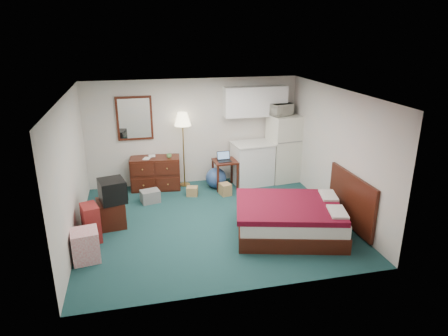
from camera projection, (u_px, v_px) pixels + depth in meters
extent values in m
cube|color=#12373C|center=(213.00, 221.00, 7.81)|extent=(5.00, 4.50, 0.01)
cube|color=silver|center=(212.00, 93.00, 6.98)|extent=(5.00, 4.50, 0.01)
cube|color=silver|center=(194.00, 132.00, 9.47)|extent=(5.00, 0.01, 2.50)
cube|color=silver|center=(246.00, 212.00, 5.33)|extent=(5.00, 0.01, 2.50)
cube|color=silver|center=(70.00, 171.00, 6.87)|extent=(0.01, 4.50, 2.50)
cube|color=silver|center=(336.00, 152.00, 7.93)|extent=(0.01, 4.50, 2.50)
sphere|color=#2E4C84|center=(216.00, 178.00, 9.40)|extent=(0.61, 0.61, 0.48)
imported|color=silver|center=(281.00, 108.00, 9.39)|extent=(0.59, 0.46, 0.35)
imported|color=olive|center=(143.00, 154.00, 9.05)|extent=(0.15, 0.07, 0.20)
imported|color=olive|center=(148.00, 152.00, 9.20)|extent=(0.15, 0.02, 0.20)
imported|color=#5F9750|center=(169.00, 155.00, 9.13)|extent=(0.14, 0.13, 0.12)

